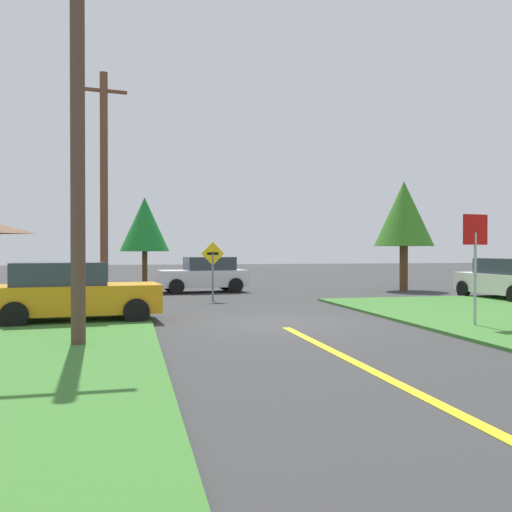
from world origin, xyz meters
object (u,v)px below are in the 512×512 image
object	(u,v)px
oak_tree_left	(145,225)
stop_sign	(475,248)
pine_tree_center	(404,214)
utility_pole_mid	(104,183)
parked_car_near_building	(72,293)
car_on_crossroad	(508,279)
car_approaching_junction	(204,275)
utility_pole_near	(78,141)
direction_sign	(213,264)

from	to	relation	value
oak_tree_left	stop_sign	bearing A→B (deg)	-71.16
pine_tree_center	utility_pole_mid	bearing A→B (deg)	-172.80
stop_sign	parked_car_near_building	distance (m)	10.49
car_on_crossroad	oak_tree_left	xyz separation A→B (m)	(-13.44, 15.45, 2.67)
car_on_crossroad	car_approaching_junction	xyz separation A→B (m)	(-10.98, 6.69, -0.00)
oak_tree_left	utility_pole_mid	bearing A→B (deg)	-99.03
car_approaching_junction	parked_car_near_building	bearing A→B (deg)	58.79
utility_pole_near	pine_tree_center	world-z (taller)	utility_pole_near
car_on_crossroad	utility_pole_near	world-z (taller)	utility_pole_near
parked_car_near_building	car_approaching_junction	xyz separation A→B (m)	(4.83, 10.04, -0.00)
utility_pole_near	direction_sign	world-z (taller)	utility_pole_near
stop_sign	pine_tree_center	bearing A→B (deg)	-119.27
parked_car_near_building	pine_tree_center	world-z (taller)	pine_tree_center
oak_tree_left	pine_tree_center	bearing A→B (deg)	-39.86
car_on_crossroad	oak_tree_left	size ratio (longest dim) A/B	0.89
parked_car_near_building	oak_tree_left	bearing A→B (deg)	77.58
utility_pole_near	oak_tree_left	distance (m)	22.92
utility_pole_mid	oak_tree_left	distance (m)	11.86
oak_tree_left	car_on_crossroad	bearing A→B (deg)	-48.97
car_on_crossroad	utility_pole_near	xyz separation A→B (m)	(-15.31, -7.38, 3.31)
direction_sign	oak_tree_left	xyz separation A→B (m)	(-2.21, 13.32, 2.07)
utility_pole_near	car_on_crossroad	bearing A→B (deg)	25.75
pine_tree_center	stop_sign	bearing A→B (deg)	-109.71
parked_car_near_building	pine_tree_center	distance (m)	17.02
car_on_crossroad	utility_pole_mid	xyz separation A→B (m)	(-15.30, 3.79, 3.76)
utility_pole_mid	direction_sign	distance (m)	5.41
parked_car_near_building	pine_tree_center	bearing A→B (deg)	26.66
utility_pole_near	pine_tree_center	size ratio (longest dim) A/B	1.53
utility_pole_near	utility_pole_mid	xyz separation A→B (m)	(0.01, 11.18, 0.45)
utility_pole_mid	direction_sign	bearing A→B (deg)	-22.19
parked_car_near_building	car_approaching_junction	world-z (taller)	same
utility_pole_near	utility_pole_mid	bearing A→B (deg)	89.94
parked_car_near_building	pine_tree_center	xyz separation A→B (m)	(14.25, 8.88, 2.84)
stop_sign	car_on_crossroad	bearing A→B (deg)	-141.33
car_approaching_junction	pine_tree_center	size ratio (longest dim) A/B	0.79
utility_pole_near	direction_sign	size ratio (longest dim) A/B	3.53
car_on_crossroad	pine_tree_center	world-z (taller)	pine_tree_center
parked_car_near_building	car_on_crossroad	distance (m)	16.16
parked_car_near_building	utility_pole_mid	bearing A→B (deg)	80.66
stop_sign	utility_pole_near	distance (m)	9.66
parked_car_near_building	car_on_crossroad	size ratio (longest dim) A/B	0.98
car_on_crossroad	car_approaching_junction	distance (m)	12.86
car_approaching_junction	utility_pole_mid	size ratio (longest dim) A/B	0.46
utility_pole_mid	oak_tree_left	bearing A→B (deg)	80.97
stop_sign	oak_tree_left	size ratio (longest dim) A/B	0.55
stop_sign	car_on_crossroad	xyz separation A→B (m)	(5.91, 6.62, -1.19)
parked_car_near_building	car_on_crossroad	world-z (taller)	same
oak_tree_left	pine_tree_center	distance (m)	15.49
car_approaching_junction	oak_tree_left	size ratio (longest dim) A/B	0.80
direction_sign	pine_tree_center	distance (m)	10.49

